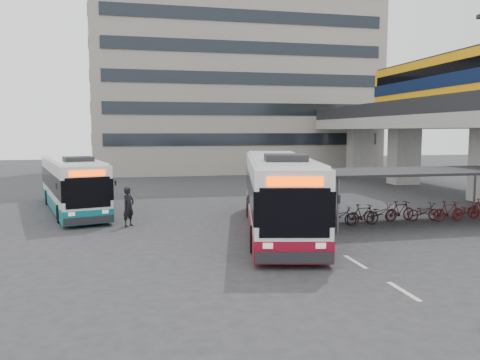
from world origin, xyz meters
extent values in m
plane|color=#28282B|center=(0.00, 0.00, 0.00)|extent=(120.00, 120.00, 0.00)
cube|color=gray|center=(17.00, 18.00, 2.30)|extent=(2.20, 1.60, 4.60)
cube|color=gray|center=(17.00, 26.00, 2.30)|extent=(2.20, 1.60, 4.60)
cube|color=gray|center=(17.00, 12.00, 5.05)|extent=(8.00, 32.00, 0.90)
cube|color=black|center=(13.25, 12.00, 6.05)|extent=(0.35, 32.00, 1.10)
cube|color=orange|center=(17.00, 10.60, 7.60)|extent=(2.90, 20.00, 3.90)
cube|color=#091636|center=(17.00, 10.60, 7.80)|extent=(2.98, 20.02, 0.90)
cube|color=black|center=(17.00, 10.60, 8.60)|extent=(2.96, 19.20, 0.70)
cube|color=black|center=(17.00, 10.60, 9.55)|extent=(2.70, 19.60, 0.25)
cylinder|color=#595B60|center=(3.70, 4.80, 1.20)|extent=(0.12, 0.12, 2.40)
cylinder|color=#595B60|center=(13.30, 4.80, 1.20)|extent=(0.12, 0.12, 2.40)
cylinder|color=#595B60|center=(3.70, 1.20, 1.20)|extent=(0.12, 0.12, 2.40)
cube|color=black|center=(8.50, 3.00, 2.48)|extent=(10.00, 4.00, 0.12)
imported|color=black|center=(4.50, 3.00, 0.45)|extent=(1.71, 0.60, 0.90)
imported|color=black|center=(5.64, 3.00, 0.50)|extent=(1.66, 0.47, 1.00)
imported|color=black|center=(6.79, 3.00, 0.45)|extent=(1.71, 0.60, 0.90)
imported|color=black|center=(7.93, 3.00, 0.50)|extent=(1.66, 0.47, 1.00)
imported|color=#350C0F|center=(9.07, 3.00, 0.45)|extent=(1.71, 0.60, 0.90)
imported|color=#3F0C0F|center=(10.21, 3.00, 0.50)|extent=(1.66, 0.47, 1.00)
imported|color=#490C0F|center=(11.36, 3.00, 0.45)|extent=(1.71, 0.60, 0.90)
cube|color=gray|center=(6.00, 36.00, 12.50)|extent=(30.00, 15.00, 25.00)
cube|color=beige|center=(2.50, -6.00, 0.01)|extent=(0.15, 1.60, 0.01)
cube|color=beige|center=(2.50, -3.00, 0.01)|extent=(0.15, 1.60, 0.01)
cube|color=beige|center=(2.50, 0.00, 0.01)|extent=(0.15, 1.60, 0.01)
cube|color=white|center=(1.39, 2.42, 1.82)|extent=(4.94, 12.25, 2.75)
cube|color=maroon|center=(1.39, 2.42, 0.55)|extent=(4.98, 12.30, 0.75)
cube|color=black|center=(1.39, 2.42, 1.95)|extent=(5.00, 12.28, 1.15)
cube|color=#F83A00|center=(0.17, -3.44, 2.85)|extent=(1.76, 0.44, 0.30)
cube|color=black|center=(0.78, -0.51, 3.41)|extent=(1.82, 1.88, 0.28)
cylinder|color=black|center=(-0.56, -1.09, 0.50)|extent=(0.50, 1.04, 1.00)
cylinder|color=black|center=(3.24, 5.46, 0.50)|extent=(0.50, 1.04, 1.00)
cube|color=white|center=(-8.30, 9.83, 1.61)|extent=(4.92, 10.80, 2.43)
cube|color=#0C6470|center=(-8.30, 9.83, 0.49)|extent=(4.97, 10.85, 0.66)
cube|color=black|center=(-8.30, 9.83, 1.72)|extent=(4.98, 10.84, 1.01)
cube|color=#F83A00|center=(-6.93, 4.72, 2.51)|extent=(1.54, 0.49, 0.26)
cube|color=black|center=(-7.61, 7.28, 3.02)|extent=(1.67, 1.71, 0.25)
cylinder|color=black|center=(-8.43, 6.29, 0.44)|extent=(0.48, 0.92, 0.88)
cylinder|color=black|center=(-8.06, 12.96, 0.44)|extent=(0.48, 0.92, 0.88)
imported|color=black|center=(-5.15, 4.74, 0.92)|extent=(0.77, 0.80, 1.84)
camera|label=1|loc=(-4.55, -17.32, 4.43)|focal=35.00mm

